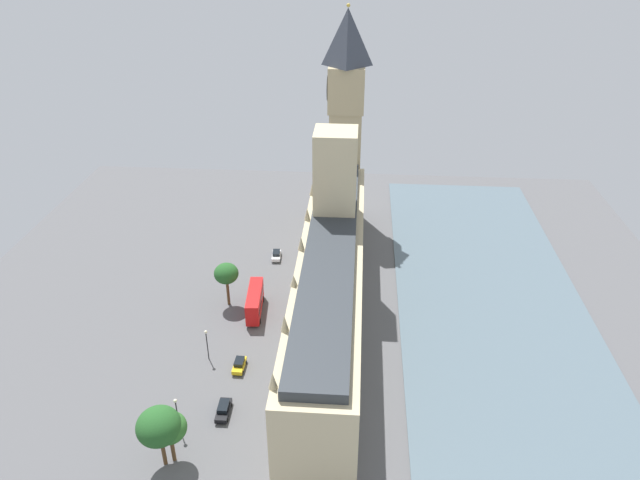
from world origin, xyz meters
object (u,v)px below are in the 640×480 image
double_decker_bus_opposite_hall (255,301)px  pedestrian_trailing (301,249)px  plane_tree_leading (159,427)px  street_lamp_slot_10 (207,339)px  car_white_far_end (276,255)px  car_black_corner (223,409)px  pedestrian_by_river_gate (292,319)px  parliament_building (331,275)px  clock_tower (346,118)px  plane_tree_midblock (169,428)px  plane_tree_kerbside (226,274)px  pedestrian_near_tower (273,418)px  street_lamp_slot_11 (177,409)px  car_yellow_cab_under_trees (239,365)px

double_decker_bus_opposite_hall → pedestrian_trailing: double_decker_bus_opposite_hall is taller
plane_tree_leading → street_lamp_slot_10: (-0.77, -22.10, -2.91)m
car_white_far_end → car_black_corner: same height
car_black_corner → pedestrian_by_river_gate: bearing=-109.1°
parliament_building → double_decker_bus_opposite_hall: size_ratio=7.15×
clock_tower → street_lamp_slot_10: (21.30, 54.29, -22.11)m
car_black_corner → plane_tree_midblock: plane_tree_midblock is taller
plane_tree_kerbside → pedestrian_near_tower: bearing=113.8°
parliament_building → plane_tree_kerbside: bearing=-8.2°
clock_tower → parliament_building: bearing=88.7°
parliament_building → plane_tree_leading: (21.15, 35.50, -2.32)m
pedestrian_by_river_gate → pedestrian_near_tower: (0.00, 24.90, -0.02)m
pedestrian_trailing → clock_tower: bearing=33.1°
street_lamp_slot_10 → street_lamp_slot_11: 16.20m
clock_tower → pedestrian_trailing: 31.81m
pedestrian_near_tower → pedestrian_trailing: (0.88, -51.15, 0.08)m
pedestrian_by_river_gate → plane_tree_midblock: plane_tree_midblock is taller
car_yellow_cab_under_trees → pedestrian_by_river_gate: 15.47m
car_black_corner → plane_tree_midblock: size_ratio=0.57×
pedestrian_near_tower → car_black_corner: bearing=-57.1°
pedestrian_near_tower → plane_tree_leading: size_ratio=0.15×
double_decker_bus_opposite_hall → car_black_corner: double_decker_bus_opposite_hall is taller
plane_tree_midblock → street_lamp_slot_10: 21.49m
pedestrian_by_river_gate → pedestrian_trailing: size_ratio=0.92×
pedestrian_by_river_gate → pedestrian_trailing: bearing=18.0°
clock_tower → car_white_far_end: clock_tower is taller
car_yellow_cab_under_trees → plane_tree_leading: bearing=73.5°
pedestrian_near_tower → plane_tree_kerbside: bearing=-115.5°
plane_tree_kerbside → street_lamp_slot_11: (0.48, 32.54, -2.62)m
pedestrian_by_river_gate → pedestrian_trailing: 26.27m
parliament_building → plane_tree_kerbside: 20.67m
parliament_building → car_yellow_cab_under_trees: parliament_building is taller
car_yellow_cab_under_trees → clock_tower: bearing=-103.7°
double_decker_bus_opposite_hall → plane_tree_leading: size_ratio=1.08×
pedestrian_near_tower → plane_tree_leading: bearing=-17.3°
car_white_far_end → plane_tree_leading: bearing=78.0°
clock_tower → double_decker_bus_opposite_hall: clock_tower is taller
plane_tree_leading → street_lamp_slot_11: 6.53m
pedestrian_trailing → plane_tree_leading: 61.63m
car_black_corner → pedestrian_by_river_gate: (-7.81, -23.83, -0.18)m
parliament_building → car_black_corner: parliament_building is taller
car_black_corner → street_lamp_slot_11: street_lamp_slot_11 is taller
car_yellow_cab_under_trees → plane_tree_kerbside: bearing=-71.0°
car_black_corner → pedestrian_by_river_gate: car_black_corner is taller
clock_tower → plane_tree_midblock: (20.99, 75.70, -20.16)m
plane_tree_kerbside → pedestrian_by_river_gate: bearing=159.8°
double_decker_bus_opposite_hall → car_yellow_cab_under_trees: bearing=-94.0°
car_yellow_cab_under_trees → parliament_building: bearing=-131.6°
parliament_building → plane_tree_leading: bearing=59.2°
car_black_corner → plane_tree_kerbside: (5.29, -28.64, 6.17)m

